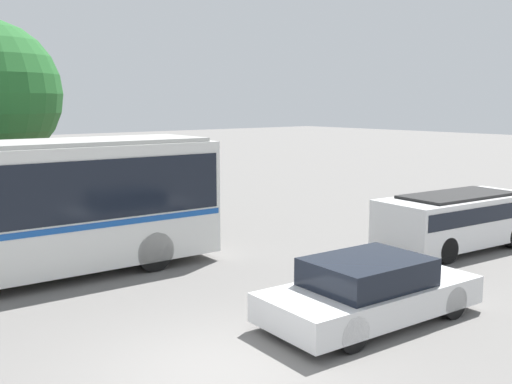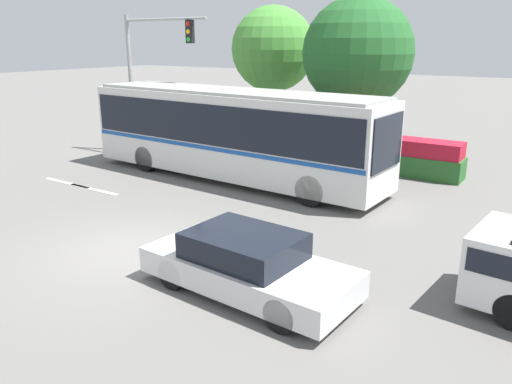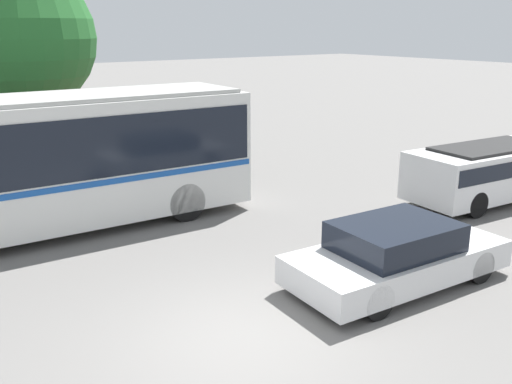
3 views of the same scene
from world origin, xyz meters
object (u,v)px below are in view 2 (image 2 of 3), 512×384
(traffic_light_pole, at_px, (148,63))
(street_tree_centre, at_px, (358,53))
(sedan_foreground, at_px, (247,264))
(city_bus, at_px, (232,129))
(street_tree_left, at_px, (273,49))

(traffic_light_pole, xyz_separation_m, street_tree_centre, (7.87, 4.48, 0.42))
(sedan_foreground, height_order, traffic_light_pole, traffic_light_pole)
(traffic_light_pole, bearing_deg, city_bus, -15.46)
(city_bus, distance_m, street_tree_left, 9.03)
(sedan_foreground, bearing_deg, street_tree_left, 123.47)
(street_tree_left, bearing_deg, sedan_foreground, -60.15)
(city_bus, relative_size, street_tree_left, 1.80)
(traffic_light_pole, bearing_deg, street_tree_centre, 29.67)
(city_bus, relative_size, sedan_foreground, 2.63)
(street_tree_centre, bearing_deg, traffic_light_pole, -150.33)
(sedan_foreground, xyz_separation_m, street_tree_left, (-8.62, 15.02, 3.93))
(street_tree_left, bearing_deg, traffic_light_pole, -110.92)
(sedan_foreground, distance_m, street_tree_left, 17.76)
(traffic_light_pole, relative_size, street_tree_left, 0.91)
(city_bus, bearing_deg, street_tree_left, 114.20)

